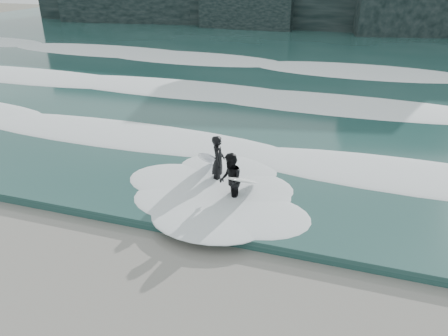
% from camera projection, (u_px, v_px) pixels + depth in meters
% --- Properties ---
extents(ground, '(120.00, 120.00, 0.00)m').
position_uv_depth(ground, '(101.00, 303.00, 10.01)').
color(ground, '#706B5A').
rests_on(ground, ground).
extents(sea, '(90.00, 52.00, 0.30)m').
position_uv_depth(sea, '(302.00, 56.00, 34.79)').
color(sea, '#204642').
rests_on(sea, ground).
extents(foam_near, '(60.00, 3.20, 0.20)m').
position_uv_depth(foam_near, '(223.00, 144.00, 17.55)').
color(foam_near, white).
rests_on(foam_near, sea).
extents(foam_mid, '(60.00, 4.00, 0.24)m').
position_uv_depth(foam_mid, '(264.00, 96.00, 23.53)').
color(foam_mid, white).
rests_on(foam_mid, sea).
extents(foam_far, '(60.00, 4.80, 0.30)m').
position_uv_depth(foam_far, '(293.00, 62.00, 31.23)').
color(foam_far, white).
rests_on(foam_far, sea).
extents(surfer_left, '(1.19, 1.99, 1.85)m').
position_uv_depth(surfer_left, '(216.00, 161.00, 14.82)').
color(surfer_left, black).
rests_on(surfer_left, ground).
extents(surfer_right, '(1.31, 2.18, 1.78)m').
position_uv_depth(surfer_right, '(232.00, 180.00, 13.57)').
color(surfer_right, black).
rests_on(surfer_right, ground).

